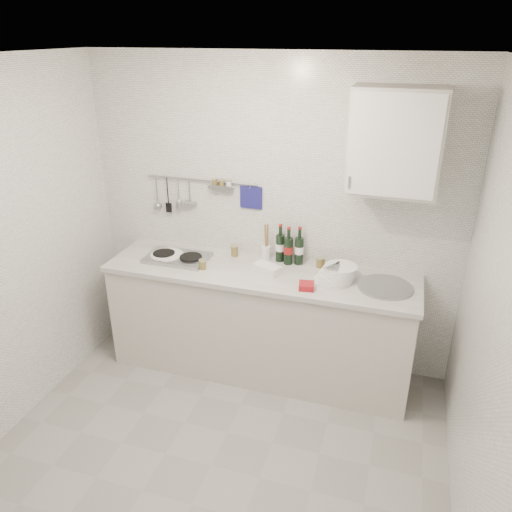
% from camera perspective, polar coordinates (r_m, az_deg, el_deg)
% --- Properties ---
extents(floor, '(3.00, 3.00, 0.00)m').
position_cam_1_polar(floor, '(3.58, -5.18, -22.74)').
color(floor, gray).
rests_on(floor, ground).
extents(ceiling, '(3.00, 3.00, 0.00)m').
position_cam_1_polar(ceiling, '(2.45, -7.53, 21.37)').
color(ceiling, silver).
rests_on(ceiling, back_wall).
extents(back_wall, '(3.00, 0.02, 2.50)m').
position_cam_1_polar(back_wall, '(4.00, 1.69, 4.38)').
color(back_wall, silver).
rests_on(back_wall, floor).
extents(wall_right, '(0.02, 2.80, 2.50)m').
position_cam_1_polar(wall_right, '(2.66, 25.58, -9.33)').
color(wall_right, silver).
rests_on(wall_right, floor).
extents(counter, '(2.44, 0.64, 0.96)m').
position_cam_1_polar(counter, '(4.11, 0.50, -7.79)').
color(counter, '#B9B3AB').
rests_on(counter, floor).
extents(wall_rail, '(0.98, 0.09, 0.34)m').
position_cam_1_polar(wall_rail, '(4.11, -6.50, 7.35)').
color(wall_rail, '#93969B').
rests_on(wall_rail, back_wall).
extents(wall_cabinet, '(0.60, 0.38, 0.70)m').
position_cam_1_polar(wall_cabinet, '(3.51, 15.63, 12.52)').
color(wall_cabinet, '#B9B3AB').
rests_on(wall_cabinet, back_wall).
extents(plate_stack_hob, '(0.28, 0.28, 0.04)m').
position_cam_1_polar(plate_stack_hob, '(4.14, -10.26, -0.00)').
color(plate_stack_hob, '#5258BB').
rests_on(plate_stack_hob, counter).
extents(plate_stack_sink, '(0.31, 0.29, 0.12)m').
position_cam_1_polar(plate_stack_sink, '(3.75, 9.25, -2.00)').
color(plate_stack_sink, white).
rests_on(plate_stack_sink, counter).
extents(wine_bottles, '(0.23, 0.11, 0.31)m').
position_cam_1_polar(wine_bottles, '(3.95, 3.82, 1.28)').
color(wine_bottles, black).
rests_on(wine_bottles, counter).
extents(butter_dish, '(0.24, 0.19, 0.06)m').
position_cam_1_polar(butter_dish, '(3.82, 1.28, -1.47)').
color(butter_dish, white).
rests_on(butter_dish, counter).
extents(strawberry_punnet, '(0.12, 0.12, 0.04)m').
position_cam_1_polar(strawberry_punnet, '(3.61, 5.79, -3.43)').
color(strawberry_punnet, '#A41225').
rests_on(strawberry_punnet, counter).
extents(utensil_crock, '(0.08, 0.08, 0.31)m').
position_cam_1_polar(utensil_crock, '(4.03, 1.17, 0.57)').
color(utensil_crock, white).
rests_on(utensil_crock, counter).
extents(jar_a, '(0.06, 0.06, 0.10)m').
position_cam_1_polar(jar_a, '(4.10, -2.47, 0.65)').
color(jar_a, brown).
rests_on(jar_a, counter).
extents(jar_b, '(0.07, 0.07, 0.08)m').
position_cam_1_polar(jar_b, '(3.95, 7.38, -0.69)').
color(jar_b, brown).
rests_on(jar_b, counter).
extents(jar_c, '(0.06, 0.06, 0.07)m').
position_cam_1_polar(jar_c, '(3.90, 8.90, -1.18)').
color(jar_c, brown).
rests_on(jar_c, counter).
extents(jar_d, '(0.06, 0.06, 0.08)m').
position_cam_1_polar(jar_d, '(3.90, -6.12, -0.94)').
color(jar_d, brown).
rests_on(jar_d, counter).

